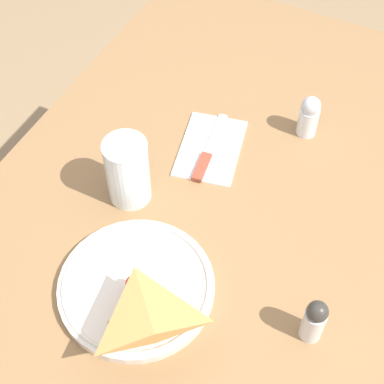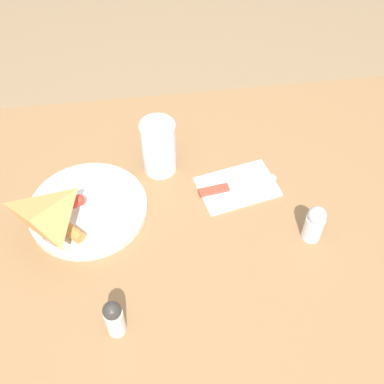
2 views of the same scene
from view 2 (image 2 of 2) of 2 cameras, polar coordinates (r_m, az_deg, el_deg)
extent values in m
plane|color=#997A56|center=(1.59, -1.13, -19.82)|extent=(6.00, 6.00, 0.00)
cube|color=olive|center=(0.97, -1.75, -5.76)|extent=(1.26, 0.88, 0.03)
cube|color=#382D23|center=(1.61, 17.90, 1.23)|extent=(0.06, 0.06, 0.68)
cylinder|color=silver|center=(1.01, -12.21, -1.95)|extent=(0.24, 0.24, 0.02)
torus|color=silver|center=(1.00, -12.30, -1.62)|extent=(0.23, 0.23, 0.01)
pyramid|color=tan|center=(0.99, -12.76, -1.64)|extent=(0.16, 0.16, 0.02)
cylinder|color=#C68942|center=(0.97, -15.22, -3.64)|extent=(0.09, 0.10, 0.02)
sphere|color=red|center=(0.98, -13.24, -0.95)|extent=(0.02, 0.02, 0.02)
sphere|color=red|center=(0.98, -13.84, -1.25)|extent=(0.02, 0.02, 0.02)
sphere|color=#388433|center=(0.98, -13.87, -1.13)|extent=(0.01, 0.01, 0.01)
cylinder|color=white|center=(1.02, -3.97, 5.32)|extent=(0.07, 0.07, 0.13)
cylinder|color=#F4CC66|center=(1.04, -3.92, 4.69)|extent=(0.06, 0.06, 0.10)
torus|color=white|center=(0.98, -4.16, 7.86)|extent=(0.07, 0.07, 0.00)
cube|color=white|center=(1.03, 5.39, 0.64)|extent=(0.18, 0.14, 0.00)
cube|color=#99422D|center=(1.02, 2.61, 0.24)|extent=(0.07, 0.03, 0.01)
cube|color=silver|center=(1.04, 7.09, 1.14)|extent=(0.11, 0.03, 0.00)
ellipsoid|color=silver|center=(1.05, 9.47, 1.65)|extent=(0.02, 0.02, 0.00)
cylinder|color=white|center=(0.96, 14.17, -4.12)|extent=(0.04, 0.04, 0.06)
sphere|color=silver|center=(0.93, 14.62, -2.71)|extent=(0.04, 0.04, 0.04)
cylinder|color=silver|center=(0.84, -9.11, -14.90)|extent=(0.03, 0.03, 0.06)
sphere|color=#38332D|center=(0.80, -9.47, -13.69)|extent=(0.03, 0.03, 0.03)
camera|label=1|loc=(0.60, -73.02, 23.10)|focal=55.00mm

